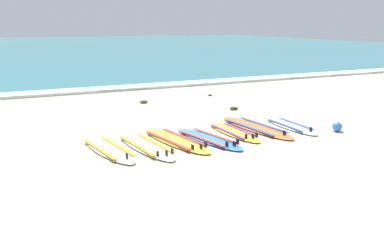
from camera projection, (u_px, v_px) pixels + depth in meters
The scene contains 14 objects.
ground_plane at pixel (200, 138), 9.19m from camera, with size 80.00×80.00×0.00m, color #B7AD93.
sea at pixel (46, 47), 41.85m from camera, with size 80.00×60.00×0.10m, color teal.
wave_foam_strip at pixel (118, 88), 15.74m from camera, with size 80.00×0.92×0.11m, color white.
surfboard_0 at pixel (108, 149), 8.23m from camera, with size 0.94×2.26×0.18m.
surfboard_1 at pixel (146, 146), 8.46m from camera, with size 0.90×2.38×0.18m.
surfboard_2 at pixel (175, 140), 8.87m from camera, with size 1.06×2.48×0.18m.
surfboard_3 at pixel (208, 139), 8.98m from camera, with size 1.01×2.25×0.18m.
surfboard_4 at pixel (233, 132), 9.55m from camera, with size 0.61×2.06×0.18m.
surfboard_5 at pixel (256, 127), 9.96m from camera, with size 0.93×2.63×0.18m.
surfboard_6 at pixel (290, 126), 10.11m from camera, with size 0.49×1.96×0.18m.
beach_ball at pixel (337, 127), 9.68m from camera, with size 0.24×0.24×0.24m, color blue.
seaweed_clump_near_shoreline at pixel (144, 102), 13.13m from camera, with size 0.27×0.21×0.09m, color #384723.
seaweed_clump_mid_sand at pixel (234, 108), 12.13m from camera, with size 0.26×0.21×0.09m, color #2D381E.
seaweed_clump_by_the_boards at pixel (210, 95), 14.43m from camera, with size 0.17×0.14×0.06m, color #4C4228.
Camera 1 is at (-3.84, -7.96, 2.56)m, focal length 37.68 mm.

